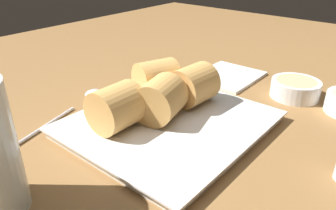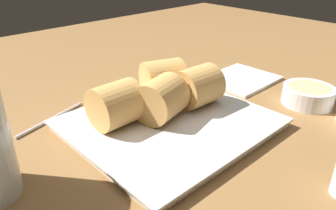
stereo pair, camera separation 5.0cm
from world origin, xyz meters
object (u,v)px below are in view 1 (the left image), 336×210
object	(u,v)px
serving_plate	(168,125)
spoon	(83,100)
napkin	(228,76)
dipping_bowl_near	(295,88)

from	to	relation	value
serving_plate	spoon	xyz separation A→B (cm)	(2.54, -16.90, -0.27)
napkin	spoon	bearing A→B (deg)	-26.16
serving_plate	napkin	world-z (taller)	serving_plate
spoon	napkin	xyz separation A→B (cm)	(-26.29, 12.91, -0.19)
spoon	dipping_bowl_near	bearing A→B (deg)	133.78
serving_plate	napkin	bearing A→B (deg)	-170.48
dipping_bowl_near	spoon	world-z (taller)	dipping_bowl_near
dipping_bowl_near	spoon	size ratio (longest dim) A/B	0.42
serving_plate	spoon	world-z (taller)	serving_plate
spoon	napkin	size ratio (longest dim) A/B	1.49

